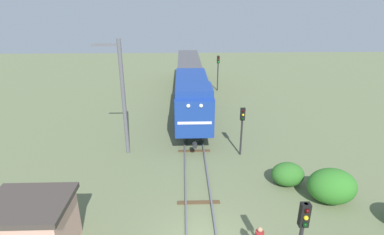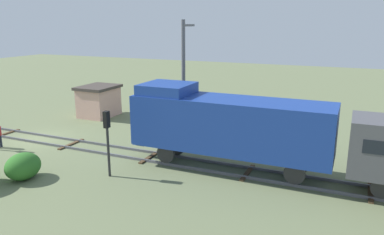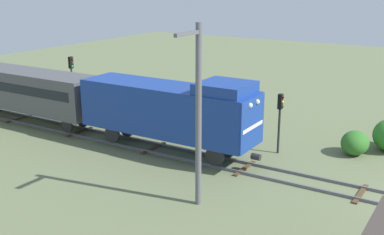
% 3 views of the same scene
% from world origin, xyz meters
% --- Properties ---
extents(ground_plane, '(112.52, 112.52, 0.00)m').
position_xyz_m(ground_plane, '(0.00, 0.00, 0.00)').
color(ground_plane, '#66704C').
extents(railway_track, '(2.40, 75.02, 0.16)m').
position_xyz_m(railway_track, '(0.00, 0.00, 0.07)').
color(railway_track, '#595960').
rests_on(railway_track, ground).
extents(locomotive, '(2.90, 11.60, 4.60)m').
position_xyz_m(locomotive, '(0.00, 14.33, 2.77)').
color(locomotive, navy).
rests_on(locomotive, railway_track).
extents(traffic_signal_mid, '(0.32, 0.34, 3.66)m').
position_xyz_m(traffic_signal_mid, '(3.40, 8.79, 2.57)').
color(traffic_signal_mid, '#262628').
rests_on(traffic_signal_mid, ground).
extents(catenary_mast, '(1.94, 0.28, 8.39)m').
position_xyz_m(catenary_mast, '(-5.06, 9.37, 4.44)').
color(catenary_mast, '#595960').
rests_on(catenary_mast, ground).
extents(relay_hut, '(3.50, 2.90, 2.74)m').
position_xyz_m(relay_hut, '(-7.50, -0.18, 1.39)').
color(relay_hut, '#D19E8C').
rests_on(relay_hut, ground).
extents(bush_mid, '(1.99, 1.63, 1.45)m').
position_xyz_m(bush_mid, '(5.58, 4.81, 0.73)').
color(bush_mid, '#2F6C26').
rests_on(bush_mid, ground).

